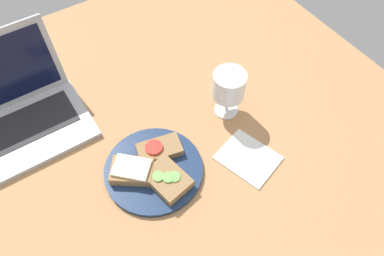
{
  "coord_description": "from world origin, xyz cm",
  "views": [
    {
      "loc": [
        -22.11,
        -45.46,
        84.99
      ],
      "look_at": [
        7.51,
        0.33,
        8.0
      ],
      "focal_mm": 35.0,
      "sensor_mm": 36.0,
      "label": 1
    }
  ],
  "objects_px": {
    "sandwich_with_cheese": "(132,170)",
    "wine_glass": "(229,87)",
    "napkin": "(248,158)",
    "plate": "(154,170)",
    "sandwich_with_tomato": "(159,149)",
    "sandwich_with_cucumber": "(167,179)",
    "laptop": "(18,111)"
  },
  "relations": [
    {
      "from": "sandwich_with_tomato",
      "to": "laptop",
      "type": "relative_size",
      "value": 0.38
    },
    {
      "from": "wine_glass",
      "to": "napkin",
      "type": "height_order",
      "value": "wine_glass"
    },
    {
      "from": "plate",
      "to": "sandwich_with_tomato",
      "type": "xyz_separation_m",
      "value": [
        0.04,
        0.03,
        0.02
      ]
    },
    {
      "from": "wine_glass",
      "to": "napkin",
      "type": "relative_size",
      "value": 1.0
    },
    {
      "from": "sandwich_with_tomato",
      "to": "napkin",
      "type": "distance_m",
      "value": 0.23
    },
    {
      "from": "wine_glass",
      "to": "plate",
      "type": "bearing_deg",
      "value": -167.56
    },
    {
      "from": "plate",
      "to": "sandwich_with_cucumber",
      "type": "distance_m",
      "value": 0.05
    },
    {
      "from": "sandwich_with_cheese",
      "to": "sandwich_with_tomato",
      "type": "relative_size",
      "value": 1.03
    },
    {
      "from": "sandwich_with_tomato",
      "to": "napkin",
      "type": "relative_size",
      "value": 0.85
    },
    {
      "from": "sandwich_with_tomato",
      "to": "laptop",
      "type": "distance_m",
      "value": 0.39
    },
    {
      "from": "wine_glass",
      "to": "laptop",
      "type": "xyz_separation_m",
      "value": [
        -0.48,
        0.27,
        -0.05
      ]
    },
    {
      "from": "sandwich_with_cheese",
      "to": "napkin",
      "type": "relative_size",
      "value": 0.87
    },
    {
      "from": "napkin",
      "to": "wine_glass",
      "type": "bearing_deg",
      "value": 74.33
    },
    {
      "from": "sandwich_with_cucumber",
      "to": "laptop",
      "type": "distance_m",
      "value": 0.44
    },
    {
      "from": "sandwich_with_tomato",
      "to": "wine_glass",
      "type": "bearing_deg",
      "value": 5.87
    },
    {
      "from": "sandwich_with_cheese",
      "to": "napkin",
      "type": "bearing_deg",
      "value": -22.97
    },
    {
      "from": "laptop",
      "to": "napkin",
      "type": "relative_size",
      "value": 2.23
    },
    {
      "from": "sandwich_with_cheese",
      "to": "sandwich_with_cucumber",
      "type": "xyz_separation_m",
      "value": [
        0.06,
        -0.07,
        -0.0
      ]
    },
    {
      "from": "sandwich_with_cucumber",
      "to": "napkin",
      "type": "height_order",
      "value": "sandwich_with_cucumber"
    },
    {
      "from": "sandwich_with_tomato",
      "to": "laptop",
      "type": "height_order",
      "value": "laptop"
    },
    {
      "from": "plate",
      "to": "napkin",
      "type": "relative_size",
      "value": 1.73
    },
    {
      "from": "plate",
      "to": "sandwich_with_cheese",
      "type": "distance_m",
      "value": 0.06
    },
    {
      "from": "sandwich_with_cucumber",
      "to": "laptop",
      "type": "height_order",
      "value": "laptop"
    },
    {
      "from": "sandwich_with_cheese",
      "to": "plate",
      "type": "bearing_deg",
      "value": -17.8
    },
    {
      "from": "plate",
      "to": "sandwich_with_cheese",
      "type": "xyz_separation_m",
      "value": [
        -0.05,
        0.02,
        0.02
      ]
    },
    {
      "from": "sandwich_with_cucumber",
      "to": "sandwich_with_tomato",
      "type": "bearing_deg",
      "value": 72.88
    },
    {
      "from": "plate",
      "to": "sandwich_with_cheese",
      "type": "relative_size",
      "value": 1.98
    },
    {
      "from": "sandwich_with_cheese",
      "to": "napkin",
      "type": "distance_m",
      "value": 0.29
    },
    {
      "from": "sandwich_with_cheese",
      "to": "wine_glass",
      "type": "height_order",
      "value": "wine_glass"
    },
    {
      "from": "sandwich_with_cheese",
      "to": "napkin",
      "type": "height_order",
      "value": "sandwich_with_cheese"
    },
    {
      "from": "wine_glass",
      "to": "napkin",
      "type": "bearing_deg",
      "value": -105.67
    },
    {
      "from": "plate",
      "to": "laptop",
      "type": "distance_m",
      "value": 0.39
    }
  ]
}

